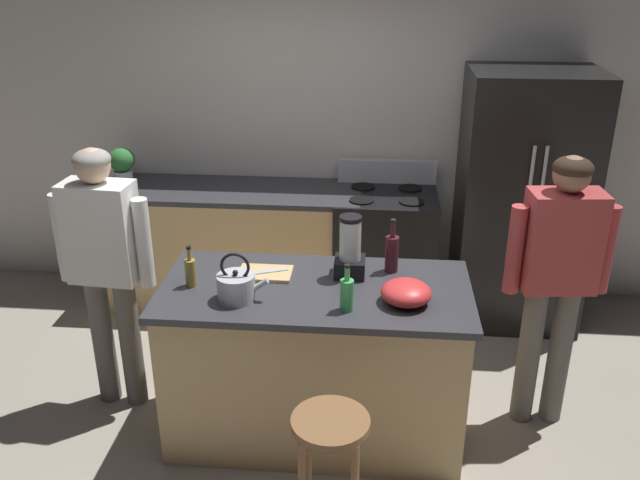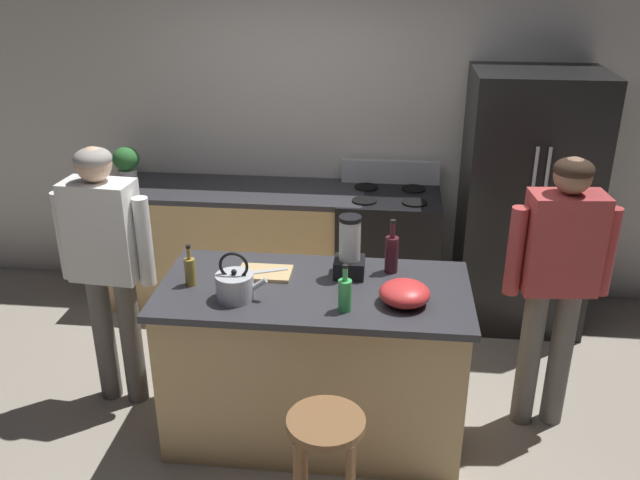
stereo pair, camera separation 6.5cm
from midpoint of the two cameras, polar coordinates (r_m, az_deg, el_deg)
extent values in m
plane|color=#9E9384|center=(4.22, 0.01, -15.59)|extent=(14.00, 14.00, 0.00)
cube|color=silver|center=(5.38, 2.24, 9.43)|extent=(8.00, 0.10, 2.70)
cube|color=tan|center=(3.95, 0.01, -10.43)|extent=(1.64, 0.76, 0.92)
cube|color=#333338|center=(3.70, 0.01, -4.27)|extent=(1.70, 0.82, 0.04)
cube|color=tan|center=(5.41, -6.70, -0.65)|extent=(2.00, 0.64, 0.92)
cube|color=#333338|center=(5.23, -6.94, 4.13)|extent=(2.00, 0.64, 0.04)
cube|color=black|center=(5.16, 17.24, 3.03)|extent=(0.90, 0.70, 1.89)
cylinder|color=#B7BABF|center=(4.78, 17.66, 2.56)|extent=(0.02, 0.02, 0.85)
cylinder|color=#B7BABF|center=(4.79, 18.59, 2.51)|extent=(0.02, 0.02, 0.85)
cube|color=yellow|center=(4.80, 17.56, 2.30)|extent=(0.05, 0.01, 0.05)
cube|color=purple|center=(4.78, 16.80, 2.50)|extent=(0.05, 0.01, 0.05)
cube|color=#268CD8|center=(4.83, 20.47, 3.02)|extent=(0.05, 0.01, 0.05)
cube|color=black|center=(5.25, 6.02, -1.15)|extent=(0.76, 0.64, 0.96)
cube|color=black|center=(4.98, 5.96, -3.22)|extent=(0.60, 0.01, 0.24)
cube|color=#B7BABF|center=(5.31, 6.31, 5.73)|extent=(0.76, 0.06, 0.18)
cylinder|color=black|center=(4.93, 4.14, 3.33)|extent=(0.18, 0.18, 0.01)
cylinder|color=black|center=(4.93, 8.33, 3.15)|extent=(0.18, 0.18, 0.01)
cylinder|color=black|center=(5.21, 4.27, 4.47)|extent=(0.18, 0.18, 0.01)
cylinder|color=black|center=(5.21, 8.24, 4.30)|extent=(0.18, 0.18, 0.01)
cylinder|color=#66605B|center=(4.44, -17.29, -7.84)|extent=(0.14, 0.14, 0.86)
cylinder|color=#66605B|center=(4.37, -15.17, -8.15)|extent=(0.14, 0.14, 0.86)
cube|color=white|center=(4.08, -17.38, 0.75)|extent=(0.42, 0.25, 0.60)
cylinder|color=white|center=(4.22, -20.31, 0.35)|extent=(0.10, 0.10, 0.54)
cylinder|color=white|center=(3.99, -14.11, -0.16)|extent=(0.10, 0.10, 0.54)
sphere|color=#D8AD8C|center=(3.95, -18.08, 6.06)|extent=(0.22, 0.22, 0.20)
ellipsoid|color=gray|center=(3.94, -18.14, 6.55)|extent=(0.23, 0.23, 0.12)
cylinder|color=#66605B|center=(4.28, 19.96, -9.26)|extent=(0.14, 0.14, 0.90)
cylinder|color=#66605B|center=(4.22, 17.62, -9.37)|extent=(0.14, 0.14, 0.90)
cube|color=#B23F3F|center=(3.91, 20.19, -0.25)|extent=(0.42, 0.26, 0.57)
cylinder|color=#B23F3F|center=(4.02, 23.44, -0.92)|extent=(0.10, 0.10, 0.51)
cylinder|color=#B23F3F|center=(3.86, 16.58, -0.92)|extent=(0.10, 0.10, 0.51)
sphere|color=#8C664C|center=(3.78, 20.99, 5.08)|extent=(0.22, 0.22, 0.20)
ellipsoid|color=#332319|center=(3.77, 21.07, 5.58)|extent=(0.23, 0.23, 0.12)
cylinder|color=brown|center=(3.15, 1.11, -15.14)|extent=(0.36, 0.36, 0.04)
cylinder|color=brown|center=(3.48, -0.78, -18.42)|extent=(0.04, 0.04, 0.68)
cylinder|color=brown|center=(3.46, 3.28, -18.67)|extent=(0.04, 0.04, 0.68)
cylinder|color=silver|center=(5.44, -15.52, 5.11)|extent=(0.14, 0.14, 0.12)
ellipsoid|color=#337A38|center=(5.40, -15.69, 6.62)|extent=(0.20, 0.20, 0.18)
cube|color=black|center=(3.80, 2.97, -2.29)|extent=(0.17, 0.17, 0.10)
cylinder|color=silver|center=(3.73, 3.02, -0.01)|extent=(0.12, 0.12, 0.23)
cylinder|color=black|center=(3.69, 3.07, 1.81)|extent=(0.12, 0.12, 0.02)
cylinder|color=#471923|center=(3.84, 6.53, -1.23)|extent=(0.08, 0.08, 0.21)
cylinder|color=#471923|center=(3.78, 6.63, 0.83)|extent=(0.03, 0.03, 0.09)
cylinder|color=black|center=(3.76, 6.67, 1.57)|extent=(0.03, 0.03, 0.02)
cylinder|color=#3FB259|center=(3.43, 2.65, -4.69)|extent=(0.07, 0.07, 0.17)
cylinder|color=#3FB259|center=(3.38, 2.69, -2.89)|extent=(0.03, 0.03, 0.07)
cylinder|color=black|center=(3.36, 2.70, -2.22)|extent=(0.03, 0.03, 0.02)
cylinder|color=olive|center=(3.74, -10.39, -2.66)|extent=(0.06, 0.06, 0.15)
cylinder|color=olive|center=(3.70, -10.51, -1.13)|extent=(0.02, 0.02, 0.07)
cylinder|color=black|center=(3.68, -10.56, -0.55)|extent=(0.03, 0.03, 0.02)
ellipsoid|color=red|center=(3.53, 7.66, -4.47)|extent=(0.27, 0.27, 0.12)
cylinder|color=#B7BABF|center=(3.57, -6.67, -3.92)|extent=(0.20, 0.20, 0.14)
sphere|color=black|center=(3.53, -6.73, -2.70)|extent=(0.03, 0.03, 0.03)
cylinder|color=#B7BABF|center=(3.53, -4.62, -3.74)|extent=(0.09, 0.03, 0.08)
torus|color=black|center=(3.51, -6.76, -2.19)|extent=(0.16, 0.02, 0.16)
cube|color=tan|center=(3.83, -4.18, -2.78)|extent=(0.30, 0.20, 0.02)
cube|color=#B7BABF|center=(3.82, -3.89, -2.62)|extent=(0.22, 0.11, 0.01)
camera|label=1|loc=(0.03, -89.52, 0.21)|focal=38.01mm
camera|label=2|loc=(0.03, 90.48, -0.21)|focal=38.01mm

